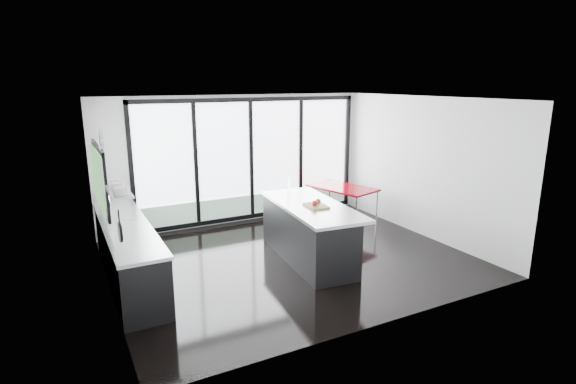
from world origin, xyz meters
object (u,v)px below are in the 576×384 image
island (308,232)px  red_table (342,204)px  bar_stool_far (320,225)px  bar_stool_near (329,232)px

island → red_table: island is taller
bar_stool_far → red_table: red_table is taller
bar_stool_near → red_table: (1.27, 1.46, 0.02)m
island → bar_stool_far: (0.70, 0.70, -0.19)m
island → bar_stool_near: island is taller
island → bar_stool_far: 1.01m
island → bar_stool_far: bearing=45.2°
bar_stool_near → bar_stool_far: bar_stool_near is taller
bar_stool_near → island: bearing=-149.6°
bar_stool_near → bar_stool_far: size_ratio=1.19×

